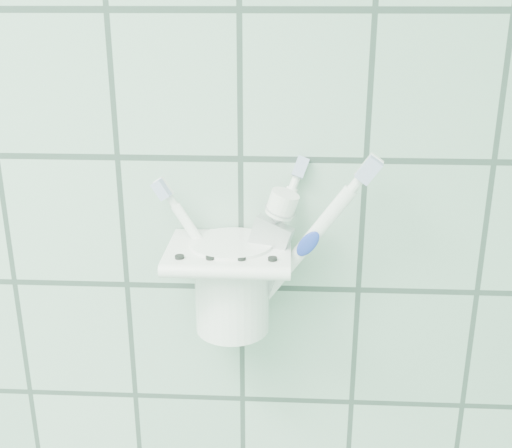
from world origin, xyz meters
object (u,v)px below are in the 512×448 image
(toothbrush_blue, at_px, (238,243))
(toothbrush_orange, at_px, (245,220))
(cup, at_px, (232,282))
(toothbrush_pink, at_px, (251,241))
(holder_bracket, at_px, (229,254))
(toothpaste_tube, at_px, (242,242))

(toothbrush_blue, xyz_separation_m, toothbrush_orange, (0.01, 0.02, 0.02))
(cup, height_order, toothbrush_orange, toothbrush_orange)
(cup, relative_size, toothbrush_pink, 0.58)
(toothbrush_orange, bearing_deg, toothbrush_pink, -13.08)
(toothbrush_pink, distance_m, toothbrush_blue, 0.02)
(holder_bracket, relative_size, toothbrush_pink, 0.73)
(toothbrush_orange, bearing_deg, toothpaste_tube, 165.48)
(cup, bearing_deg, holder_bracket, -117.27)
(toothbrush_pink, relative_size, toothbrush_blue, 0.92)
(cup, relative_size, toothbrush_blue, 0.53)
(cup, distance_m, toothbrush_pink, 0.05)
(toothbrush_blue, distance_m, toothbrush_orange, 0.03)
(toothbrush_pink, bearing_deg, toothbrush_orange, 174.23)
(toothbrush_blue, relative_size, toothpaste_tube, 1.14)
(toothbrush_pink, distance_m, toothbrush_orange, 0.02)
(cup, xyz_separation_m, toothbrush_blue, (0.01, -0.02, 0.05))
(holder_bracket, bearing_deg, toothbrush_pink, 16.57)
(toothbrush_pink, xyz_separation_m, toothbrush_blue, (-0.01, -0.02, 0.01))
(toothbrush_orange, bearing_deg, holder_bracket, -143.75)
(holder_bracket, relative_size, toothbrush_orange, 0.59)
(holder_bracket, relative_size, toothbrush_blue, 0.67)
(holder_bracket, distance_m, toothbrush_orange, 0.04)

